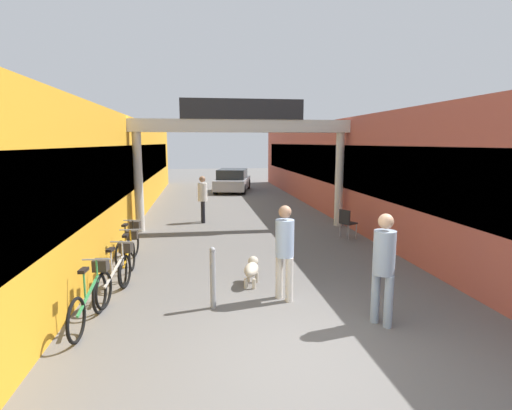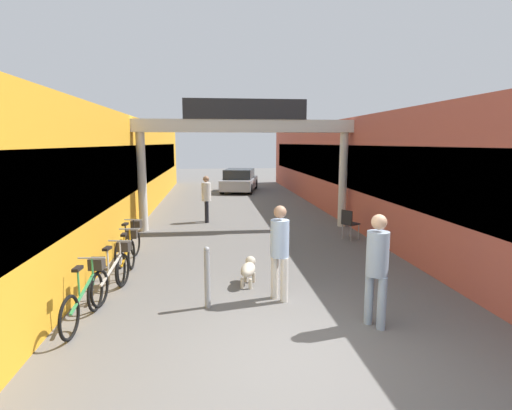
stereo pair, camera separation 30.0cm
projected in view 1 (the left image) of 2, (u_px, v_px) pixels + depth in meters
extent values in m
plane|color=#605E5B|center=(308.00, 357.00, 5.41)|extent=(80.00, 80.00, 0.00)
cube|color=gold|center=(101.00, 170.00, 15.17)|extent=(3.00, 26.00, 3.71)
cube|color=black|center=(141.00, 164.00, 15.34)|extent=(0.04, 23.40, 1.48)
cube|color=#B25142|center=(357.00, 167.00, 16.59)|extent=(3.00, 26.00, 3.71)
cube|color=black|center=(323.00, 163.00, 16.35)|extent=(0.04, 23.40, 1.48)
cylinder|color=beige|center=(138.00, 183.00, 12.77)|extent=(0.28, 0.28, 3.20)
cylinder|color=beige|center=(339.00, 180.00, 13.71)|extent=(0.28, 0.28, 3.20)
cube|color=beige|center=(242.00, 126.00, 12.96)|extent=(7.40, 0.44, 0.41)
cube|color=#232326|center=(243.00, 109.00, 12.68)|extent=(3.96, 0.10, 0.64)
cylinder|color=silver|center=(279.00, 276.00, 7.41)|extent=(0.20, 0.20, 0.82)
cylinder|color=silver|center=(289.00, 280.00, 7.24)|extent=(0.20, 0.20, 0.82)
cylinder|color=#A5BFE0|center=(285.00, 238.00, 7.21)|extent=(0.48, 0.48, 0.68)
sphere|color=tan|center=(285.00, 212.00, 7.13)|extent=(0.33, 0.33, 0.23)
cylinder|color=#8C9EB2|center=(389.00, 302.00, 6.21)|extent=(0.19, 0.19, 0.84)
cylinder|color=#8C9EB2|center=(375.00, 297.00, 6.39)|extent=(0.19, 0.19, 0.84)
cylinder|color=#8C9EB2|center=(384.00, 253.00, 6.18)|extent=(0.47, 0.47, 0.69)
sphere|color=tan|center=(386.00, 221.00, 6.11)|extent=(0.32, 0.32, 0.24)
cylinder|color=black|center=(203.00, 212.00, 14.33)|extent=(0.15, 0.15, 0.79)
cylinder|color=black|center=(203.00, 211.00, 14.57)|extent=(0.15, 0.15, 0.79)
cylinder|color=silver|center=(203.00, 192.00, 14.34)|extent=(0.35, 0.35, 0.65)
sphere|color=#8C664C|center=(202.00, 179.00, 14.27)|extent=(0.23, 0.23, 0.22)
ellipsoid|color=beige|center=(251.00, 270.00, 8.06)|extent=(0.44, 0.69, 0.25)
sphere|color=beige|center=(253.00, 261.00, 8.33)|extent=(0.27, 0.27, 0.22)
sphere|color=white|center=(253.00, 267.00, 8.25)|extent=(0.19, 0.19, 0.15)
cylinder|color=beige|center=(249.00, 277.00, 8.30)|extent=(0.09, 0.09, 0.20)
cylinder|color=beige|center=(257.00, 277.00, 8.27)|extent=(0.09, 0.09, 0.20)
cylinder|color=beige|center=(246.00, 283.00, 7.92)|extent=(0.09, 0.09, 0.20)
cylinder|color=beige|center=(254.00, 284.00, 7.90)|extent=(0.09, 0.09, 0.20)
torus|color=black|center=(100.00, 294.00, 6.76)|extent=(0.11, 0.67, 0.67)
torus|color=black|center=(76.00, 320.00, 5.75)|extent=(0.11, 0.67, 0.67)
cube|color=#338C4C|center=(88.00, 295.00, 6.23)|extent=(0.12, 0.94, 0.34)
cylinder|color=#338C4C|center=(84.00, 284.00, 6.08)|extent=(0.03, 0.03, 0.42)
cube|color=black|center=(83.00, 270.00, 6.04)|extent=(0.12, 0.23, 0.05)
cylinder|color=#338C4C|center=(97.00, 273.00, 6.64)|extent=(0.03, 0.03, 0.46)
cylinder|color=gray|center=(96.00, 259.00, 6.60)|extent=(0.46, 0.07, 0.03)
cube|color=#332D28|center=(101.00, 265.00, 6.83)|extent=(0.26, 0.22, 0.20)
torus|color=black|center=(125.00, 271.00, 7.93)|extent=(0.17, 0.67, 0.67)
torus|color=black|center=(104.00, 290.00, 6.92)|extent=(0.17, 0.67, 0.67)
cube|color=beige|center=(114.00, 271.00, 7.40)|extent=(0.20, 0.93, 0.34)
cylinder|color=beige|center=(111.00, 261.00, 7.24)|extent=(0.04, 0.04, 0.42)
cube|color=black|center=(110.00, 250.00, 7.21)|extent=(0.14, 0.23, 0.05)
cylinder|color=beige|center=(123.00, 254.00, 7.81)|extent=(0.04, 0.04, 0.46)
cylinder|color=gray|center=(122.00, 242.00, 7.77)|extent=(0.46, 0.11, 0.03)
cube|color=#332D28|center=(126.00, 247.00, 7.99)|extent=(0.27, 0.24, 0.20)
torus|color=black|center=(132.00, 256.00, 9.02)|extent=(0.06, 0.67, 0.67)
torus|color=black|center=(123.00, 270.00, 8.02)|extent=(0.06, 0.67, 0.67)
cube|color=gold|center=(127.00, 254.00, 8.49)|extent=(0.04, 0.94, 0.34)
cylinder|color=gold|center=(126.00, 246.00, 8.34)|extent=(0.03, 0.03, 0.42)
cube|color=black|center=(125.00, 236.00, 8.31)|extent=(0.10, 0.22, 0.05)
cylinder|color=gold|center=(131.00, 240.00, 8.90)|extent=(0.03, 0.03, 0.46)
cylinder|color=gray|center=(130.00, 230.00, 8.86)|extent=(0.46, 0.03, 0.03)
cube|color=#332D28|center=(132.00, 235.00, 9.09)|extent=(0.24, 0.20, 0.20)
torus|color=black|center=(134.00, 244.00, 10.08)|extent=(0.15, 0.67, 0.67)
torus|color=black|center=(121.00, 255.00, 9.07)|extent=(0.15, 0.67, 0.67)
cube|color=black|center=(127.00, 242.00, 9.55)|extent=(0.17, 0.94, 0.34)
cylinder|color=black|center=(125.00, 234.00, 9.40)|extent=(0.04, 0.04, 0.42)
cube|color=black|center=(125.00, 225.00, 9.36)|extent=(0.13, 0.23, 0.05)
cylinder|color=black|center=(133.00, 230.00, 9.96)|extent=(0.04, 0.04, 0.46)
cylinder|color=gray|center=(132.00, 220.00, 9.93)|extent=(0.46, 0.10, 0.03)
cube|color=#332D28|center=(135.00, 225.00, 10.15)|extent=(0.27, 0.23, 0.20)
cylinder|color=gray|center=(213.00, 280.00, 6.92)|extent=(0.10, 0.10, 1.02)
sphere|color=gray|center=(212.00, 250.00, 6.84)|extent=(0.10, 0.10, 0.10)
cylinder|color=gray|center=(347.00, 229.00, 12.30)|extent=(0.04, 0.04, 0.45)
cylinder|color=gray|center=(356.00, 231.00, 12.03)|extent=(0.04, 0.04, 0.45)
cylinder|color=gray|center=(340.00, 231.00, 12.09)|extent=(0.04, 0.04, 0.45)
cylinder|color=gray|center=(349.00, 233.00, 11.83)|extent=(0.04, 0.04, 0.45)
cube|color=black|center=(348.00, 223.00, 12.02)|extent=(0.54, 0.54, 0.04)
cube|color=black|center=(345.00, 217.00, 11.88)|extent=(0.23, 0.37, 0.40)
cube|color=#99999E|center=(233.00, 183.00, 23.70)|extent=(2.56, 4.28, 0.60)
cube|color=#1E2328|center=(232.00, 174.00, 23.47)|extent=(2.01, 2.49, 0.55)
cylinder|color=black|center=(223.00, 184.00, 25.22)|extent=(0.32, 0.63, 0.60)
cylinder|color=black|center=(248.00, 184.00, 25.10)|extent=(0.32, 0.63, 0.60)
cylinder|color=black|center=(215.00, 189.00, 22.36)|extent=(0.32, 0.63, 0.60)
cylinder|color=black|center=(244.00, 189.00, 22.25)|extent=(0.32, 0.63, 0.60)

